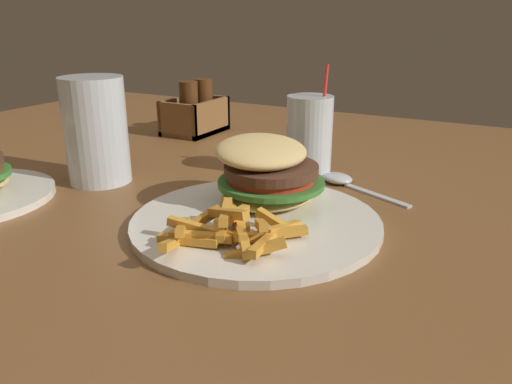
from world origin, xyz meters
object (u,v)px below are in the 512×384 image
object	(u,v)px
beer_glass	(96,132)
condiment_caddy	(196,114)
juice_glass	(309,138)
spoon	(341,180)
meal_plate_near	(261,195)

from	to	relation	value
beer_glass	condiment_caddy	distance (m)	0.34
beer_glass	juice_glass	xyz separation A→B (m)	(0.18, -0.26, -0.02)
spoon	beer_glass	bearing A→B (deg)	50.69
juice_glass	condiment_caddy	world-z (taller)	juice_glass
spoon	juice_glass	bearing A→B (deg)	8.10
beer_glass	spoon	size ratio (longest dim) A/B	1.02
juice_glass	spoon	world-z (taller)	juice_glass
meal_plate_near	beer_glass	distance (m)	0.28
meal_plate_near	juice_glass	world-z (taller)	juice_glass
beer_glass	juice_glass	bearing A→B (deg)	-55.72
spoon	meal_plate_near	bearing A→B (deg)	99.63
spoon	condiment_caddy	world-z (taller)	condiment_caddy
meal_plate_near	spoon	xyz separation A→B (m)	(0.17, -0.04, -0.02)
juice_glass	beer_glass	bearing A→B (deg)	124.28
meal_plate_near	spoon	bearing A→B (deg)	-14.62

